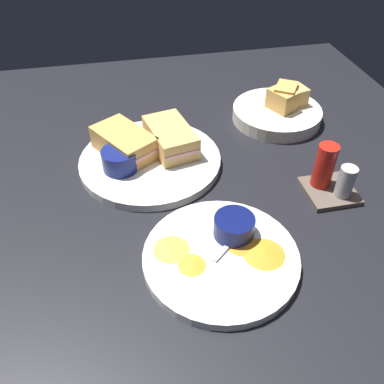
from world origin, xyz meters
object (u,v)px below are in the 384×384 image
object	(u,v)px
plate_sandwich_main	(150,161)
bread_basket_rear	(279,110)
condiment_caddy	(331,178)
sandwich_half_far	(124,143)
plate_chips_companion	(221,257)
spoon_by_gravy_ramekin	(239,233)
spoon_by_dark_ramekin	(146,158)
ramekin_dark_sauce	(120,159)
ramekin_light_gravy	(234,226)
sandwich_half_near	(170,137)

from	to	relation	value
plate_sandwich_main	bread_basket_rear	world-z (taller)	bread_basket_rear
plate_sandwich_main	condiment_caddy	distance (cm)	34.57
bread_basket_rear	condiment_caddy	world-z (taller)	condiment_caddy
sandwich_half_far	plate_chips_companion	distance (cm)	32.11
spoon_by_gravy_ramekin	spoon_by_dark_ramekin	bearing A→B (deg)	-152.61
sandwich_half_far	ramekin_dark_sauce	bearing A→B (deg)	-14.68
plate_chips_companion	ramekin_light_gravy	xyz separation A→B (cm)	(-3.62, 3.02, 2.68)
plate_sandwich_main	ramekin_light_gravy	distance (cm)	25.66
plate_sandwich_main	sandwich_half_near	distance (cm)	6.23
bread_basket_rear	plate_chips_companion	bearing A→B (deg)	-32.11
ramekin_light_gravy	bread_basket_rear	distance (cm)	40.18
sandwich_half_near	bread_basket_rear	distance (cm)	27.98
sandwich_half_far	ramekin_light_gravy	distance (cm)	30.03
plate_sandwich_main	ramekin_light_gravy	bearing A→B (deg)	24.19
spoon_by_dark_ramekin	sandwich_half_near	bearing A→B (deg)	119.49
ramekin_light_gravy	plate_sandwich_main	bearing A→B (deg)	-155.81
plate_sandwich_main	condiment_caddy	world-z (taller)	condiment_caddy
plate_sandwich_main	spoon_by_dark_ramekin	xyz separation A→B (cm)	(0.39, -0.75, 1.16)
spoon_by_gravy_ramekin	bread_basket_rear	size ratio (longest dim) A/B	0.42
ramekin_dark_sauce	condiment_caddy	world-z (taller)	condiment_caddy
sandwich_half_near	plate_chips_companion	distance (cm)	29.87
sandwich_half_near	ramekin_light_gravy	world-z (taller)	sandwich_half_near
sandwich_half_far	plate_sandwich_main	bearing A→B (deg)	59.85
sandwich_half_near	ramekin_light_gravy	xyz separation A→B (cm)	(25.94, 5.82, -0.52)
plate_sandwich_main	ramekin_dark_sauce	xyz separation A→B (cm)	(2.25, -5.91, 2.98)
ramekin_dark_sauce	spoon_by_dark_ramekin	distance (cm)	5.78
plate_sandwich_main	spoon_by_dark_ramekin	size ratio (longest dim) A/B	2.88
sandwich_half_near	spoon_by_gravy_ramekin	size ratio (longest dim) A/B	1.71
sandwich_half_near	bread_basket_rear	world-z (taller)	bread_basket_rear
spoon_by_dark_ramekin	ramekin_light_gravy	bearing A→B (deg)	26.09
plate_sandwich_main	spoon_by_gravy_ramekin	bearing A→B (deg)	25.54
sandwich_half_near	sandwich_half_far	bearing A→B (deg)	-90.15
ramekin_light_gravy	condiment_caddy	xyz separation A→B (cm)	(-8.07, 20.47, -0.07)
plate_sandwich_main	sandwich_half_near	world-z (taller)	sandwich_half_near
spoon_by_gravy_ramekin	bread_basket_rear	world-z (taller)	bread_basket_rear
sandwich_half_near	bread_basket_rear	bearing A→B (deg)	107.53
spoon_by_dark_ramekin	plate_chips_companion	distance (cm)	27.78
sandwich_half_far	bread_basket_rear	world-z (taller)	bread_basket_rear
sandwich_half_near	condiment_caddy	xyz separation A→B (cm)	(17.87, 26.30, -0.59)
ramekin_dark_sauce	ramekin_light_gravy	bearing A→B (deg)	37.91
plate_chips_companion	ramekin_light_gravy	distance (cm)	5.42
sandwich_half_near	condiment_caddy	world-z (taller)	condiment_caddy
plate_chips_companion	ramekin_light_gravy	size ratio (longest dim) A/B	3.72
spoon_by_gravy_ramekin	ramekin_dark_sauce	bearing A→B (deg)	-141.15
plate_sandwich_main	sandwich_half_near	xyz separation A→B (cm)	(-2.66, 4.63, 3.20)
spoon_by_gravy_ramekin	sandwich_half_near	bearing A→B (deg)	-165.81
condiment_caddy	spoon_by_dark_ramekin	bearing A→B (deg)	-115.07
plate_chips_companion	spoon_by_gravy_ramekin	xyz separation A→B (cm)	(-3.31, 3.84, 1.16)
plate_sandwich_main	spoon_by_dark_ramekin	world-z (taller)	spoon_by_dark_ramekin
sandwich_half_near	plate_chips_companion	bearing A→B (deg)	5.42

